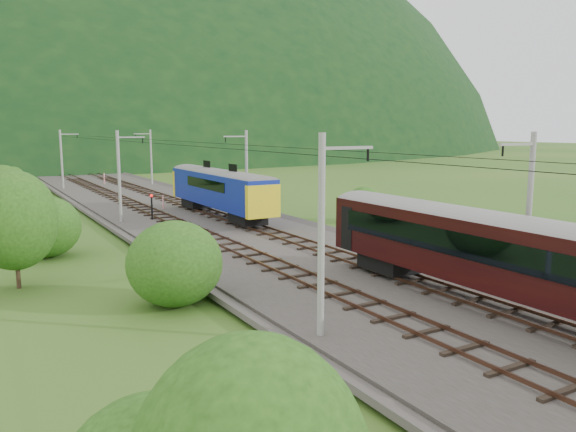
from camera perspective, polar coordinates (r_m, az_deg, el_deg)
ground at (r=26.75m, az=14.61°, el=-9.82°), size 600.00×600.00×0.00m
railbed at (r=34.20m, az=2.73°, el=-5.17°), size 14.00×220.00×0.30m
track_left at (r=32.94m, az=-0.79°, el=-5.32°), size 2.40×220.00×0.27m
track_right at (r=35.48m, az=5.99°, el=-4.33°), size 2.40×220.00×0.27m
catenary_left at (r=51.39m, az=-16.71°, el=4.09°), size 2.54×192.28×8.00m
catenary_right at (r=55.53m, az=-4.31°, el=4.77°), size 2.54×192.28×8.00m
overhead_wires at (r=33.21m, az=2.81°, el=6.54°), size 4.83×198.00×0.03m
mountain_main at (r=278.55m, az=-26.63°, el=6.20°), size 504.00×360.00×244.00m
hazard_post_near at (r=58.72m, az=-12.57°, el=1.37°), size 0.15×0.15×1.40m
hazard_post_far at (r=88.18m, az=-18.17°, el=3.65°), size 0.17×0.17×1.61m
signal at (r=52.03m, az=-13.68°, el=1.12°), size 0.26×0.26×2.31m
vegetation_left at (r=31.45m, az=-21.83°, el=-2.65°), size 11.46×141.35×6.35m
vegetation_right at (r=39.06m, az=23.21°, el=-2.34°), size 5.59×100.12×3.01m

